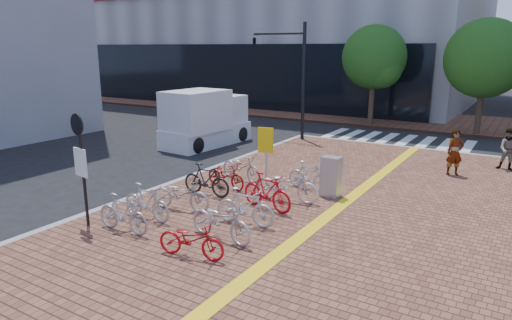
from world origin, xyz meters
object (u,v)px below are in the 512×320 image
Objects in this scene: bike_0 at (123,213)px; pedestrian_b at (509,150)px; yellow_sign at (266,145)px; box_truck at (205,119)px; bike_1 at (146,202)px; bike_4 at (226,175)px; bike_9 at (267,192)px; bike_5 at (241,167)px; bike_6 at (191,239)px; bike_11 at (309,176)px; bike_2 at (181,194)px; traffic_light_pole at (280,59)px; bike_7 at (221,221)px; utility_box at (331,177)px; bike_10 at (287,185)px; bike_8 at (245,207)px; bike_3 at (206,180)px; notice_sign at (81,156)px; pedestrian_a at (455,153)px.

pedestrian_b reaches higher than bike_0.
box_truck is at bearing 143.29° from yellow_sign.
bike_1 is 3.55m from bike_4.
bike_5 is at bearing 58.32° from bike_9.
bike_6 is 3.61m from bike_9.
bike_11 is at bearing -27.35° from bike_1.
bike_1 is 0.92× the size of bike_2.
bike_2 is 12.30m from traffic_light_pole.
bike_7 is 4.70m from utility_box.
yellow_sign is (0.81, 3.52, 0.90)m from bike_2.
bike_10 is 1.44m from bike_11.
bike_2 is at bearing -75.34° from traffic_light_pole.
bike_8 is at bearing -125.98° from bike_4.
bike_5 is 3.17m from bike_9.
traffic_light_pole is at bearing 176.98° from pedestrian_b.
bike_2 is at bearing -56.40° from box_truck.
bike_6 is 0.33× the size of box_truck.
bike_9 is at bearing 160.37° from bike_10.
utility_box reaches higher than bike_9.
bike_1 is 0.98× the size of bike_3.
bike_3 is 0.95× the size of bike_5.
bike_2 is 2.47m from bike_4.
notice_sign is (-3.46, -3.59, 1.35)m from bike_9.
pedestrian_b is (8.10, 11.12, 0.30)m from bike_1.
bike_6 is 0.28× the size of traffic_light_pole.
bike_6 is at bearing -173.71° from bike_7.
bike_5 is 5.23m from bike_7.
bike_3 is 4.43m from bike_6.
notice_sign reaches higher than bike_6.
bike_7 is 1.05× the size of bike_9.
pedestrian_a is 5.54m from utility_box.
bike_7 is 12.46m from pedestrian_b.
bike_1 is at bearing 153.69° from bike_2.
bike_6 is 11.15m from pedestrian_a.
yellow_sign is at bearing -77.90° from bike_5.
traffic_light_pole is 1.18× the size of box_truck.
bike_5 is at bearing -8.32° from bike_2.
traffic_light_pole is at bearing 38.22° from bike_9.
bike_1 is at bearing -127.54° from utility_box.
pedestrian_b is at bearing -34.69° from bike_11.
bike_2 is 0.61× the size of notice_sign.
bike_0 is at bearing 157.17° from bike_9.
bike_1 is 13.24m from traffic_light_pole.
pedestrian_b is 9.58m from yellow_sign.
bike_5 reaches higher than bike_4.
pedestrian_a reaches higher than bike_6.
bike_4 is at bearing 75.68° from notice_sign.
utility_box is at bearing -0.97° from yellow_sign.
bike_8 is at bearing -101.82° from bike_2.
traffic_light_pole is at bearing 20.64° from bike_10.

